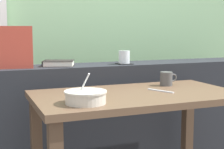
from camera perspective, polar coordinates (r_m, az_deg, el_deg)
name	(u,v)px	position (r m, az deg, el deg)	size (l,w,h in m)	color
dark_console_ledge	(108,120)	(2.45, -0.60, -7.60)	(2.80, 0.31, 0.80)	#23262B
breakfast_table	(137,114)	(1.90, 4.15, -6.56)	(1.12, 0.62, 0.70)	brown
coaster_square	(124,64)	(2.37, 2.05, 1.80)	(0.10, 0.10, 0.01)	black
juice_glass	(124,58)	(2.36, 2.05, 2.82)	(0.08, 0.08, 0.09)	white
closed_book	(58,63)	(2.27, -8.94, 1.88)	(0.24, 0.21, 0.04)	black
throw_pillow	(6,47)	(2.22, -17.28, 4.39)	(0.32, 0.14, 0.26)	#B74233
soup_bowl	(86,97)	(1.60, -4.45, -3.76)	(0.20, 0.20, 0.15)	beige
fork_utensil	(161,91)	(1.93, 8.12, -2.72)	(0.02, 0.17, 0.01)	silver
ceramic_mug	(167,79)	(2.13, 9.11, -0.70)	(0.11, 0.08, 0.08)	#4C4C4C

